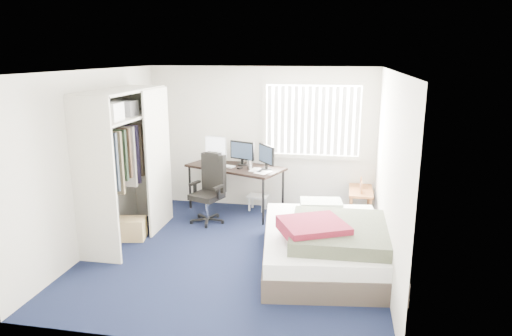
{
  "coord_description": "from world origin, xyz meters",
  "views": [
    {
      "loc": [
        1.38,
        -5.73,
        2.71
      ],
      "look_at": [
        0.23,
        0.4,
        1.14
      ],
      "focal_mm": 32.0,
      "sensor_mm": 36.0,
      "label": 1
    }
  ],
  "objects_px": {
    "desk": "(236,165)",
    "nightstand": "(361,193)",
    "bed": "(327,243)",
    "office_chair": "(209,195)"
  },
  "relations": [
    {
      "from": "office_chair",
      "to": "nightstand",
      "type": "distance_m",
      "value": 2.5
    },
    {
      "from": "desk",
      "to": "nightstand",
      "type": "bearing_deg",
      "value": -1.99
    },
    {
      "from": "desk",
      "to": "bed",
      "type": "relative_size",
      "value": 0.77
    },
    {
      "from": "desk",
      "to": "office_chair",
      "type": "relative_size",
      "value": 1.59
    },
    {
      "from": "nightstand",
      "to": "desk",
      "type": "bearing_deg",
      "value": 178.01
    },
    {
      "from": "office_chair",
      "to": "desk",
      "type": "bearing_deg",
      "value": 60.74
    },
    {
      "from": "desk",
      "to": "bed",
      "type": "xyz_separation_m",
      "value": [
        1.64,
        -1.86,
        -0.54
      ]
    },
    {
      "from": "office_chair",
      "to": "bed",
      "type": "height_order",
      "value": "office_chair"
    },
    {
      "from": "nightstand",
      "to": "bed",
      "type": "distance_m",
      "value": 1.85
    },
    {
      "from": "desk",
      "to": "nightstand",
      "type": "height_order",
      "value": "desk"
    }
  ]
}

